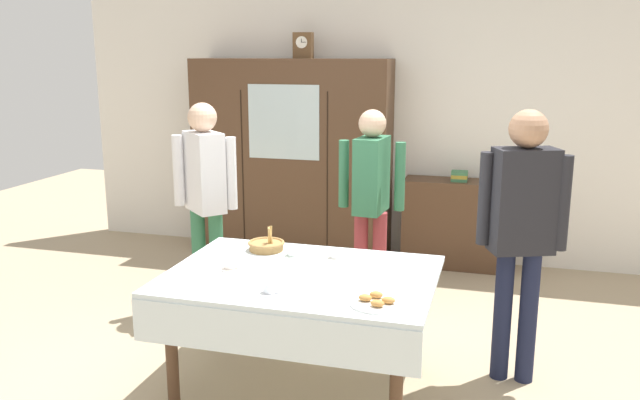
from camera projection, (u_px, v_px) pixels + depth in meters
name	position (u px, v px, depth m)	size (l,w,h in m)	color
ground_plane	(311.00, 373.00, 4.13)	(12.00, 12.00, 0.00)	tan
back_wall	(388.00, 120.00, 6.31)	(6.40, 0.10, 2.70)	silver
dining_table	(300.00, 291.00, 3.77)	(1.55, 1.12, 0.74)	#4C3321
wall_cabinet	(292.00, 159.00, 6.36)	(1.94, 0.46, 1.94)	#4C3321
mantel_clock	(303.00, 45.00, 6.08)	(0.18, 0.11, 0.24)	brown
bookshelf_low	(457.00, 224.00, 6.10)	(1.01, 0.35, 0.83)	#4C3321
book_stack	(459.00, 176.00, 6.00)	(0.16, 0.19, 0.09)	#3D754C
tea_cup_far_right	(293.00, 252.00, 4.07)	(0.13, 0.13, 0.06)	silver
tea_cup_far_left	(336.00, 255.00, 4.03)	(0.13, 0.13, 0.06)	white
tea_cup_back_edge	(231.00, 265.00, 3.83)	(0.13, 0.13, 0.06)	white
tea_cup_near_right	(270.00, 289.00, 3.45)	(0.13, 0.13, 0.06)	white
bread_basket	(266.00, 245.00, 4.21)	(0.24, 0.24, 0.16)	#9E7542
pastry_plate	(377.00, 302.00, 3.30)	(0.28, 0.28, 0.05)	white
spoon_mid_right	(206.00, 270.00, 3.83)	(0.12, 0.02, 0.01)	silver
spoon_center	(286.00, 275.00, 3.74)	(0.12, 0.02, 0.01)	silver
person_near_right_end	(205.00, 187.00, 4.93)	(0.52, 0.39, 1.63)	#33704C
person_by_cabinet	(371.00, 190.00, 5.01)	(0.52, 0.38, 1.58)	#933338
person_behind_table_left	(522.00, 220.00, 3.83)	(0.52, 0.32, 1.68)	#191E38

